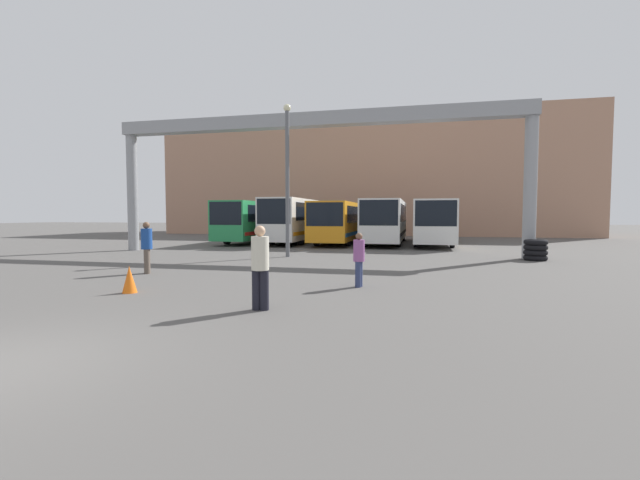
{
  "coord_description": "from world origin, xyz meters",
  "views": [
    {
      "loc": [
        5.74,
        -4.4,
        2.08
      ],
      "look_at": [
        -0.28,
        21.23,
        0.54
      ],
      "focal_mm": 24.0,
      "sensor_mm": 36.0,
      "label": 1
    }
  ],
  "objects_px": {
    "bus_slot_2": "(341,220)",
    "pedestrian_near_right": "(359,258)",
    "lamp_post": "(287,174)",
    "traffic_cone": "(129,279)",
    "bus_slot_4": "(433,220)",
    "bus_slot_3": "(386,219)",
    "tire_stack": "(536,250)",
    "bus_slot_1": "(299,218)",
    "pedestrian_far_center": "(260,265)",
    "pedestrian_mid_left": "(147,246)",
    "bus_slot_0": "(257,219)"
  },
  "relations": [
    {
      "from": "pedestrian_far_center",
      "to": "lamp_post",
      "type": "bearing_deg",
      "value": -78.24
    },
    {
      "from": "bus_slot_2",
      "to": "bus_slot_3",
      "type": "height_order",
      "value": "bus_slot_3"
    },
    {
      "from": "bus_slot_0",
      "to": "bus_slot_2",
      "type": "bearing_deg",
      "value": -0.1
    },
    {
      "from": "bus_slot_3",
      "to": "traffic_cone",
      "type": "xyz_separation_m",
      "value": [
        -5.13,
        -21.52,
        -1.42
      ]
    },
    {
      "from": "bus_slot_3",
      "to": "lamp_post",
      "type": "distance_m",
      "value": 12.0
    },
    {
      "from": "bus_slot_3",
      "to": "pedestrian_far_center",
      "type": "relative_size",
      "value": 6.25
    },
    {
      "from": "tire_stack",
      "to": "pedestrian_mid_left",
      "type": "bearing_deg",
      "value": -151.47
    },
    {
      "from": "bus_slot_2",
      "to": "pedestrian_near_right",
      "type": "height_order",
      "value": "bus_slot_2"
    },
    {
      "from": "bus_slot_2",
      "to": "pedestrian_mid_left",
      "type": "xyz_separation_m",
      "value": [
        -3.73,
        -17.88,
        -0.74
      ]
    },
    {
      "from": "pedestrian_near_right",
      "to": "lamp_post",
      "type": "height_order",
      "value": "lamp_post"
    },
    {
      "from": "lamp_post",
      "to": "bus_slot_3",
      "type": "bearing_deg",
      "value": 70.14
    },
    {
      "from": "bus_slot_4",
      "to": "tire_stack",
      "type": "height_order",
      "value": "bus_slot_4"
    },
    {
      "from": "bus_slot_2",
      "to": "tire_stack",
      "type": "distance_m",
      "value": 14.8
    },
    {
      "from": "bus_slot_4",
      "to": "bus_slot_1",
      "type": "bearing_deg",
      "value": -179.6
    },
    {
      "from": "bus_slot_4",
      "to": "lamp_post",
      "type": "height_order",
      "value": "lamp_post"
    },
    {
      "from": "bus_slot_1",
      "to": "pedestrian_far_center",
      "type": "distance_m",
      "value": 23.57
    },
    {
      "from": "pedestrian_far_center",
      "to": "bus_slot_4",
      "type": "bearing_deg",
      "value": -103.45
    },
    {
      "from": "bus_slot_2",
      "to": "pedestrian_far_center",
      "type": "distance_m",
      "value": 22.63
    },
    {
      "from": "bus_slot_0",
      "to": "bus_slot_2",
      "type": "relative_size",
      "value": 1.0
    },
    {
      "from": "bus_slot_2",
      "to": "tire_stack",
      "type": "relative_size",
      "value": 10.79
    },
    {
      "from": "pedestrian_near_right",
      "to": "pedestrian_far_center",
      "type": "distance_m",
      "value": 3.87
    },
    {
      "from": "traffic_cone",
      "to": "tire_stack",
      "type": "relative_size",
      "value": 0.69
    },
    {
      "from": "bus_slot_3",
      "to": "bus_slot_0",
      "type": "bearing_deg",
      "value": -178.98
    },
    {
      "from": "bus_slot_0",
      "to": "pedestrian_far_center",
      "type": "xyz_separation_m",
      "value": [
        8.95,
        -22.5,
        -0.78
      ]
    },
    {
      "from": "bus_slot_4",
      "to": "lamp_post",
      "type": "xyz_separation_m",
      "value": [
        -7.3,
        -11.33,
        2.36
      ]
    },
    {
      "from": "bus_slot_4",
      "to": "traffic_cone",
      "type": "height_order",
      "value": "bus_slot_4"
    },
    {
      "from": "bus_slot_1",
      "to": "bus_slot_4",
      "type": "bearing_deg",
      "value": 0.4
    },
    {
      "from": "bus_slot_4",
      "to": "bus_slot_2",
      "type": "bearing_deg",
      "value": -176.17
    },
    {
      "from": "lamp_post",
      "to": "pedestrian_near_right",
      "type": "bearing_deg",
      "value": -59.82
    },
    {
      "from": "bus_slot_3",
      "to": "tire_stack",
      "type": "xyz_separation_m",
      "value": [
        7.61,
        -10.11,
        -1.3
      ]
    },
    {
      "from": "pedestrian_near_right",
      "to": "lamp_post",
      "type": "relative_size",
      "value": 0.21
    },
    {
      "from": "pedestrian_far_center",
      "to": "bus_slot_0",
      "type": "bearing_deg",
      "value": -71.23
    },
    {
      "from": "bus_slot_0",
      "to": "bus_slot_1",
      "type": "bearing_deg",
      "value": 6.24
    },
    {
      "from": "bus_slot_0",
      "to": "lamp_post",
      "type": "height_order",
      "value": "lamp_post"
    },
    {
      "from": "traffic_cone",
      "to": "lamp_post",
      "type": "distance_m",
      "value": 11.16
    },
    {
      "from": "bus_slot_1",
      "to": "bus_slot_2",
      "type": "relative_size",
      "value": 1.07
    },
    {
      "from": "bus_slot_0",
      "to": "traffic_cone",
      "type": "bearing_deg",
      "value": -77.39
    },
    {
      "from": "bus_slot_2",
      "to": "pedestrian_near_right",
      "type": "bearing_deg",
      "value": -78.04
    },
    {
      "from": "bus_slot_1",
      "to": "lamp_post",
      "type": "bearing_deg",
      "value": -76.97
    },
    {
      "from": "bus_slot_3",
      "to": "pedestrian_near_right",
      "type": "height_order",
      "value": "bus_slot_3"
    },
    {
      "from": "pedestrian_far_center",
      "to": "pedestrian_near_right",
      "type": "bearing_deg",
      "value": -118.63
    },
    {
      "from": "bus_slot_4",
      "to": "tire_stack",
      "type": "bearing_deg",
      "value": -67.43
    },
    {
      "from": "bus_slot_2",
      "to": "traffic_cone",
      "type": "xyz_separation_m",
      "value": [
        -1.83,
        -21.34,
        -1.35
      ]
    },
    {
      "from": "bus_slot_0",
      "to": "lamp_post",
      "type": "xyz_separation_m",
      "value": [
        5.91,
        -10.9,
        2.35
      ]
    },
    {
      "from": "tire_stack",
      "to": "bus_slot_4",
      "type": "bearing_deg",
      "value": 112.57
    },
    {
      "from": "bus_slot_0",
      "to": "traffic_cone",
      "type": "xyz_separation_m",
      "value": [
        4.78,
        -21.35,
        -1.4
      ]
    },
    {
      "from": "pedestrian_mid_left",
      "to": "tire_stack",
      "type": "height_order",
      "value": "pedestrian_mid_left"
    },
    {
      "from": "pedestrian_far_center",
      "to": "bus_slot_2",
      "type": "bearing_deg",
      "value": -86.97
    },
    {
      "from": "bus_slot_1",
      "to": "bus_slot_2",
      "type": "bearing_deg",
      "value": -6.43
    },
    {
      "from": "bus_slot_2",
      "to": "lamp_post",
      "type": "xyz_separation_m",
      "value": [
        -0.7,
        -10.89,
        2.4
      ]
    }
  ]
}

